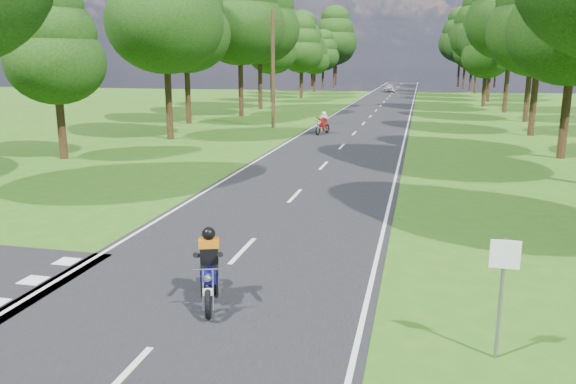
# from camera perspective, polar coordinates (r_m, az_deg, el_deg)

# --- Properties ---
(ground) EXTENTS (160.00, 160.00, 0.00)m
(ground) POSITION_cam_1_polar(r_m,az_deg,el_deg) (12.33, -7.47, -8.96)
(ground) COLOR #2A5814
(ground) RESTS_ON ground
(main_road) EXTENTS (7.00, 140.00, 0.02)m
(main_road) POSITION_cam_1_polar(r_m,az_deg,el_deg) (60.98, 9.37, 8.63)
(main_road) COLOR black
(main_road) RESTS_ON ground
(road_markings) EXTENTS (7.40, 140.00, 0.01)m
(road_markings) POSITION_cam_1_polar(r_m,az_deg,el_deg) (59.13, 9.10, 8.52)
(road_markings) COLOR silver
(road_markings) RESTS_ON main_road
(treeline) EXTENTS (40.00, 115.35, 14.78)m
(treeline) POSITION_cam_1_polar(r_m,az_deg,el_deg) (70.87, 11.42, 15.83)
(treeline) COLOR black
(treeline) RESTS_ON ground
(telegraph_pole) EXTENTS (1.20, 0.26, 8.00)m
(telegraph_pole) POSITION_cam_1_polar(r_m,az_deg,el_deg) (39.97, -1.53, 12.35)
(telegraph_pole) COLOR #382616
(telegraph_pole) RESTS_ON ground
(road_sign) EXTENTS (0.45, 0.07, 2.00)m
(road_sign) POSITION_cam_1_polar(r_m,az_deg,el_deg) (9.35, 20.97, -8.26)
(road_sign) COLOR slate
(road_sign) RESTS_ON ground
(rider_near_blue) EXTENTS (1.12, 1.86, 1.47)m
(rider_near_blue) POSITION_cam_1_polar(r_m,az_deg,el_deg) (11.04, -8.02, -7.47)
(rider_near_blue) COLOR #110C88
(rider_near_blue) RESTS_ON main_road
(rider_far_red) EXTENTS (1.00, 1.82, 1.44)m
(rider_far_red) POSITION_cam_1_polar(r_m,az_deg,el_deg) (36.48, 3.54, 7.02)
(rider_far_red) COLOR #9B0B10
(rider_far_red) RESTS_ON main_road
(distant_car) EXTENTS (1.80, 3.82, 1.26)m
(distant_car) POSITION_cam_1_polar(r_m,az_deg,el_deg) (88.74, 10.25, 10.37)
(distant_car) COLOR #B8BAC0
(distant_car) RESTS_ON main_road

